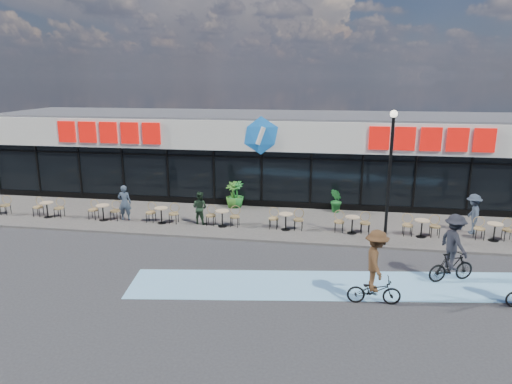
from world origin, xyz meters
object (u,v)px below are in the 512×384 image
(potted_plant_mid, at_px, (233,195))
(potted_plant_right, at_px, (336,201))
(patron_right, at_px, (200,208))
(potted_plant_left, at_px, (236,194))
(patron_left, at_px, (125,203))
(pedestrian_a, at_px, (473,214))
(cyclist_b, at_px, (453,250))
(lamp_post, at_px, (390,167))

(potted_plant_mid, bearing_deg, potted_plant_right, -1.00)
(potted_plant_mid, distance_m, patron_right, 3.00)
(potted_plant_left, height_order, patron_left, patron_left)
(pedestrian_a, height_order, cyclist_b, cyclist_b)
(patron_left, distance_m, pedestrian_a, 15.45)
(patron_left, relative_size, patron_right, 1.11)
(patron_right, bearing_deg, patron_left, 15.69)
(patron_left, height_order, cyclist_b, cyclist_b)
(potted_plant_mid, bearing_deg, pedestrian_a, -11.79)
(potted_plant_left, relative_size, cyclist_b, 0.58)
(potted_plant_mid, relative_size, patron_left, 0.80)
(pedestrian_a, bearing_deg, lamp_post, -58.41)
(lamp_post, height_order, patron_left, lamp_post)
(lamp_post, relative_size, patron_right, 3.54)
(lamp_post, height_order, potted_plant_mid, lamp_post)
(patron_left, bearing_deg, potted_plant_mid, -157.05)
(potted_plant_mid, distance_m, pedestrian_a, 11.15)
(patron_right, distance_m, pedestrian_a, 11.85)
(lamp_post, bearing_deg, patron_right, 170.09)
(potted_plant_right, xyz_separation_m, patron_left, (-9.76, -2.77, 0.23))
(lamp_post, height_order, potted_plant_left, lamp_post)
(patron_left, distance_m, cyclist_b, 14.12)
(lamp_post, bearing_deg, potted_plant_mid, 149.09)
(potted_plant_right, distance_m, cyclist_b, 7.97)
(potted_plant_mid, xyz_separation_m, cyclist_b, (8.92, -7.14, 0.33))
(patron_left, distance_m, patron_right, 3.61)
(potted_plant_left, relative_size, pedestrian_a, 0.78)
(lamp_post, distance_m, potted_plant_mid, 8.64)
(potted_plant_right, height_order, cyclist_b, cyclist_b)
(potted_plant_left, bearing_deg, patron_left, -148.15)
(potted_plant_mid, bearing_deg, lamp_post, -30.91)
(potted_plant_left, distance_m, potted_plant_right, 5.06)
(potted_plant_right, relative_size, patron_left, 0.73)
(cyclist_b, bearing_deg, potted_plant_mid, 141.34)
(lamp_post, distance_m, patron_left, 11.94)
(potted_plant_mid, xyz_separation_m, patron_left, (-4.53, -2.86, 0.17))
(potted_plant_left, bearing_deg, pedestrian_a, -12.23)
(patron_left, bearing_deg, lamp_post, 163.87)
(potted_plant_left, bearing_deg, lamp_post, -31.81)
(potted_plant_right, xyz_separation_m, pedestrian_a, (5.69, -2.19, 0.26))
(patron_left, bearing_deg, patron_right, 170.92)
(potted_plant_mid, distance_m, cyclist_b, 11.43)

